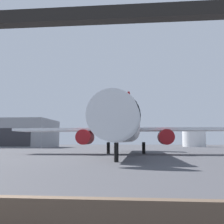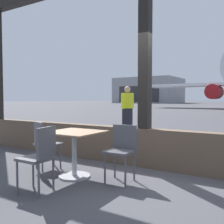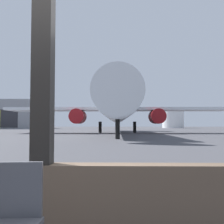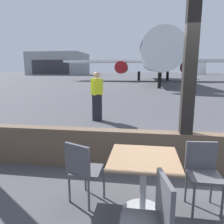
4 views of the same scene
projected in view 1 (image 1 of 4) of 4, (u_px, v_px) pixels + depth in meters
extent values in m
plane|color=#424247|center=(123.00, 152.00, 44.21)|extent=(220.00, 220.00, 0.00)
cylinder|color=silver|center=(125.00, 127.00, 37.16)|extent=(3.90, 30.89, 3.90)
cone|color=silver|center=(114.00, 116.00, 20.59)|extent=(3.70, 2.60, 3.70)
cylinder|color=black|center=(116.00, 116.00, 22.49)|extent=(3.97, 0.90, 3.97)
cube|color=silver|center=(68.00, 130.00, 38.02)|extent=(13.78, 4.20, 0.36)
cube|color=silver|center=(186.00, 129.00, 36.48)|extent=(13.78, 4.20, 0.36)
cylinder|color=maroon|center=(85.00, 137.00, 36.26)|extent=(1.90, 3.20, 1.90)
cylinder|color=maroon|center=(166.00, 137.00, 35.25)|extent=(1.90, 3.20, 1.90)
cube|color=maroon|center=(129.00, 108.00, 51.42)|extent=(0.36, 4.40, 5.20)
cylinder|color=black|center=(116.00, 152.00, 22.48)|extent=(0.36, 0.36, 1.56)
cylinder|color=black|center=(108.00, 148.00, 38.21)|extent=(0.44, 0.44, 1.56)
cylinder|color=black|center=(144.00, 148.00, 37.74)|extent=(0.44, 0.44, 1.56)
cube|color=gray|center=(20.00, 134.00, 81.02)|extent=(18.80, 16.34, 7.93)
cube|color=#2D2D33|center=(6.00, 137.00, 72.76)|extent=(13.16, 0.10, 4.76)
cylinder|color=white|center=(194.00, 138.00, 88.77)|extent=(7.20, 7.20, 5.69)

